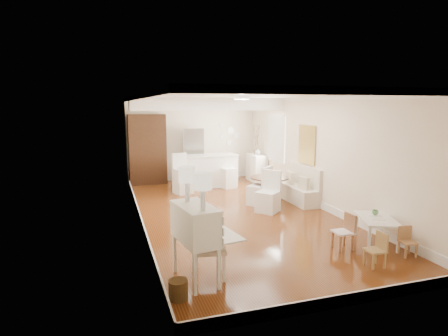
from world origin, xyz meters
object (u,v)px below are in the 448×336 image
slip_chair_far (259,186)px  secretary_bureau (195,243)px  bar_stool_right (229,172)px  kids_table (376,231)px  kids_chair_a (375,250)px  gustavian_armchair (208,247)px  pantry_cabinet (147,149)px  wicker_basket (178,290)px  kids_chair_c (408,242)px  sideboard (256,168)px  dining_table (269,190)px  fridge (203,155)px  slip_chair_near (268,192)px  bar_stool_left (183,174)px  breakfast_counter (205,171)px  kids_chair_b (343,232)px

slip_chair_far → secretary_bureau: bearing=15.1°
secretary_bureau → bar_stool_right: size_ratio=1.15×
secretary_bureau → kids_table: (3.60, 0.47, -0.33)m
secretary_bureau → kids_chair_a: bearing=-17.4°
gustavian_armchair → pantry_cabinet: pantry_cabinet is taller
wicker_basket → secretary_bureau: bearing=52.9°
kids_chair_c → sideboard: 6.83m
dining_table → bar_stool_right: bar_stool_right is taller
kids_chair_c → dining_table: dining_table is taller
wicker_basket → fridge: fridge is taller
dining_table → slip_chair_near: slip_chair_near is taller
bar_stool_left → kids_table: bearing=-79.1°
kids_chair_c → kids_table: bearing=108.6°
slip_chair_far → fridge: (-0.57, 3.64, 0.38)m
gustavian_armchair → bar_stool_right: size_ratio=0.92×
breakfast_counter → sideboard: breakfast_counter is taller
secretary_bureau → slip_chair_near: 3.94m
wicker_basket → fridge: 8.18m
bar_stool_right → wicker_basket: bearing=-125.5°
gustavian_armchair → kids_chair_a: bearing=-92.0°
gustavian_armchair → kids_chair_a: gustavian_armchair is taller
bar_stool_right → pantry_cabinet: (-2.35, 1.46, 0.64)m
kids_chair_a → fridge: fridge is taller
sideboard → kids_chair_b: bearing=-97.7°
slip_chair_near → breakfast_counter: breakfast_counter is taller
kids_chair_b → slip_chair_far: (-0.25, 3.29, 0.18)m
wicker_basket → pantry_cabinet: 7.91m
wicker_basket → kids_chair_c: 4.07m
kids_chair_c → slip_chair_near: 3.46m
gustavian_armchair → wicker_basket: (-0.56, -0.53, -0.33)m
kids_chair_c → slip_chair_near: bearing=119.5°
gustavian_armchair → kids_table: 3.42m
bar_stool_right → kids_table: bearing=-89.8°
gustavian_armchair → slip_chair_far: size_ratio=0.91×
kids_table → kids_chair_a: bearing=-130.2°
fridge → sideboard: size_ratio=1.86×
kids_table → kids_chair_b: kids_chair_b is taller
kids_chair_a → sideboard: 7.07m
gustavian_armchair → bar_stool_left: 5.57m
slip_chair_far → pantry_cabinet: 4.47m
bar_stool_left → wicker_basket: bearing=-118.6°
bar_stool_right → gustavian_armchair: bearing=-122.7°
gustavian_armchair → bar_stool_left: (0.72, 5.52, 0.13)m
slip_chair_near → kids_chair_a: bearing=-35.3°
secretary_bureau → kids_chair_b: bearing=-1.3°
kids_chair_c → bar_stool_left: bearing=125.1°
kids_chair_c → breakfast_counter: size_ratio=0.25×
kids_chair_a → fridge: size_ratio=0.32×
sideboard → bar_stool_right: bearing=-149.7°
kids_chair_c → sideboard: (-0.01, 6.83, 0.20)m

